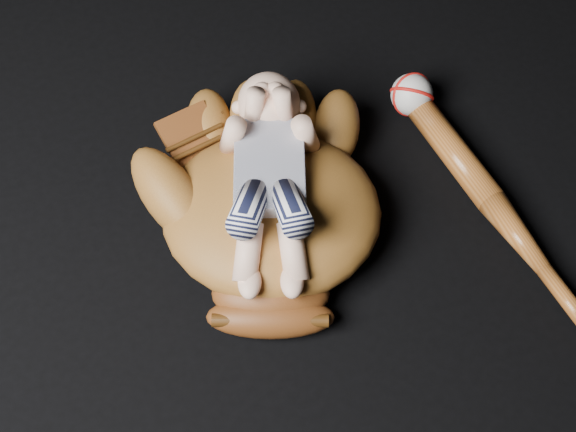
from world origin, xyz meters
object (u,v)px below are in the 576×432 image
(newborn_baby, at_px, (270,181))
(baseball_bat, at_px, (502,215))
(baseball_glove, at_px, (271,206))
(baseball, at_px, (412,95))

(newborn_baby, bearing_deg, baseball_bat, 0.41)
(baseball_glove, xyz_separation_m, newborn_baby, (0.00, 0.01, 0.05))
(baseball_bat, bearing_deg, baseball_glove, 166.65)
(newborn_baby, bearing_deg, baseball_glove, -77.28)
(baseball, bearing_deg, baseball_glove, -148.84)
(baseball_glove, height_order, baseball, baseball_glove)
(baseball_bat, height_order, baseball, baseball)
(baseball_bat, xyz_separation_m, baseball, (-0.05, 0.26, 0.01))
(newborn_baby, distance_m, baseball_bat, 0.37)
(baseball_bat, bearing_deg, newborn_baby, 165.51)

